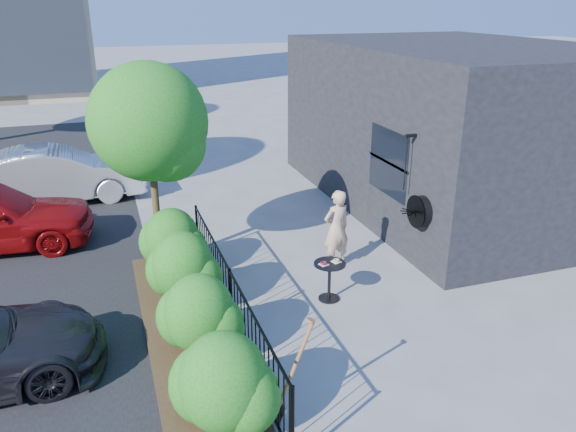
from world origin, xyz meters
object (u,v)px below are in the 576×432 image
object	(u,v)px
woman	(337,229)
car_silver	(56,175)
patio_tree	(153,129)
shovel	(292,377)
cafe_table	(330,274)

from	to	relation	value
woman	car_silver	size ratio (longest dim) A/B	0.36
patio_tree	shovel	xyz separation A→B (m)	(0.98, -5.03, -2.12)
cafe_table	shovel	bearing A→B (deg)	-121.28
woman	car_silver	distance (m)	7.97
cafe_table	shovel	distance (m)	3.13
cafe_table	car_silver	size ratio (longest dim) A/B	0.17
car_silver	cafe_table	bearing A→B (deg)	-149.07
patio_tree	cafe_table	distance (m)	4.18
shovel	car_silver	world-z (taller)	car_silver
woman	shovel	xyz separation A→B (m)	(-2.27, -3.89, -0.15)
patio_tree	woman	distance (m)	3.97
shovel	car_silver	xyz separation A→B (m)	(-3.14, 9.75, 0.09)
woman	cafe_table	bearing A→B (deg)	49.44
cafe_table	shovel	xyz separation A→B (m)	(-1.63, -2.68, 0.15)
cafe_table	woman	xyz separation A→B (m)	(0.65, 1.22, 0.30)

